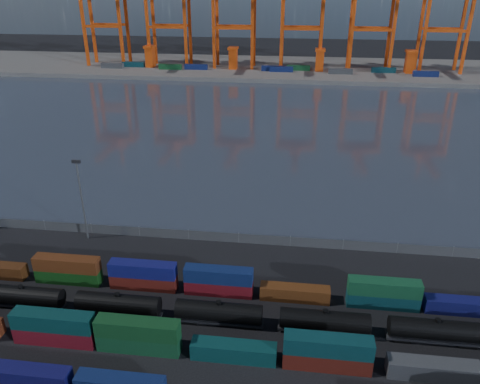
# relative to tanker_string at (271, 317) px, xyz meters

# --- Properties ---
(ground) EXTENTS (700.00, 700.00, 0.00)m
(ground) POSITION_rel_tanker_string_xyz_m (-7.79, -4.47, -2.06)
(ground) COLOR black
(ground) RESTS_ON ground
(harbor_water) EXTENTS (700.00, 700.00, 0.00)m
(harbor_water) POSITION_rel_tanker_string_xyz_m (-7.79, 100.53, -2.05)
(harbor_water) COLOR #313947
(harbor_water) RESTS_ON ground
(far_quay) EXTENTS (700.00, 70.00, 2.00)m
(far_quay) POSITION_rel_tanker_string_xyz_m (-7.79, 205.53, -1.06)
(far_quay) COLOR #514F4C
(far_quay) RESTS_ON ground
(container_row_mid) EXTENTS (140.30, 2.37, 5.05)m
(container_row_mid) POSITION_rel_tanker_string_xyz_m (-3.09, -6.65, -0.13)
(container_row_mid) COLOR #3B3D40
(container_row_mid) RESTS_ON ground
(container_row_north) EXTENTS (140.55, 2.27, 4.83)m
(container_row_north) POSITION_rel_tanker_string_xyz_m (-10.09, 7.26, -0.21)
(container_row_north) COLOR navy
(container_row_north) RESTS_ON ground
(tanker_string) EXTENTS (121.88, 2.87, 4.11)m
(tanker_string) POSITION_rel_tanker_string_xyz_m (0.00, 0.00, 0.00)
(tanker_string) COLOR black
(tanker_string) RESTS_ON ground
(waterfront_fence) EXTENTS (160.12, 0.12, 2.20)m
(waterfront_fence) POSITION_rel_tanker_string_xyz_m (-7.79, 23.53, -1.06)
(waterfront_fence) COLOR #595B5E
(waterfront_fence) RESTS_ON ground
(yard_light_mast) EXTENTS (1.60, 0.40, 16.60)m
(yard_light_mast) POSITION_rel_tanker_string_xyz_m (-37.79, 21.53, 7.23)
(yard_light_mast) COLOR slate
(yard_light_mast) RESTS_ON ground
(quay_containers) EXTENTS (172.58, 10.99, 2.60)m
(quay_containers) POSITION_rel_tanker_string_xyz_m (-18.78, 190.99, 1.24)
(quay_containers) COLOR navy
(quay_containers) RESTS_ON far_quay
(straddle_carriers) EXTENTS (140.00, 7.00, 11.10)m
(straddle_carriers) POSITION_rel_tanker_string_xyz_m (-10.29, 195.53, 5.76)
(straddle_carriers) COLOR #F14D11
(straddle_carriers) RESTS_ON far_quay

